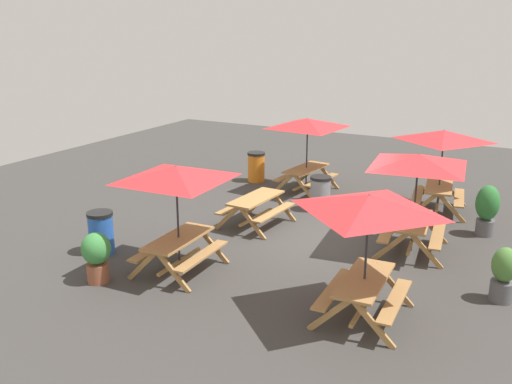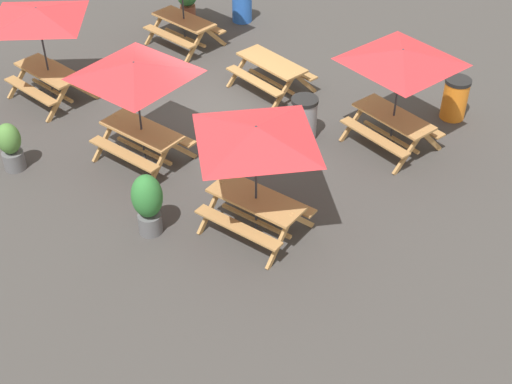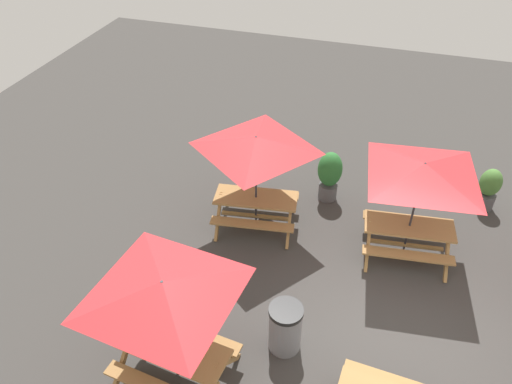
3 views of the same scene
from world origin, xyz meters
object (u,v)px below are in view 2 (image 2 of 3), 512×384
at_px(potted_plant_1, 148,202).
at_px(picnic_table_1, 256,142).
at_px(picnic_table_3, 38,21).
at_px(picnic_table_5, 135,76).
at_px(picnic_table_4, 401,63).
at_px(trash_bin_gray, 304,118).
at_px(potted_plant_2, 10,146).
at_px(trash_bin_orange, 455,98).
at_px(picnic_table_0, 272,69).
at_px(trash_bin_blue, 242,4).

bearing_deg(potted_plant_1, picnic_table_1, 45.98).
height_order(picnic_table_3, picnic_table_5, same).
bearing_deg(picnic_table_5, picnic_table_4, 43.50).
height_order(picnic_table_3, trash_bin_gray, picnic_table_3).
relative_size(picnic_table_1, trash_bin_gray, 2.38).
distance_m(picnic_table_5, potted_plant_2, 3.03).
relative_size(trash_bin_orange, potted_plant_2, 0.91).
relative_size(picnic_table_0, picnic_table_3, 0.81).
xyz_separation_m(trash_bin_blue, trash_bin_gray, (5.24, -3.24, 0.00)).
distance_m(picnic_table_1, picnic_table_3, 6.80).
height_order(trash_bin_gray, potted_plant_2, potted_plant_2).
bearing_deg(potted_plant_1, picnic_table_4, 74.90).
relative_size(picnic_table_1, trash_bin_blue, 2.38).
xyz_separation_m(trash_bin_gray, potted_plant_2, (-3.48, -5.08, 0.07)).
xyz_separation_m(picnic_table_5, potted_plant_1, (1.90, -1.35, -1.28)).
distance_m(picnic_table_0, picnic_table_4, 3.77).
height_order(trash_bin_blue, potted_plant_2, potted_plant_2).
height_order(trash_bin_orange, trash_bin_blue, same).
bearing_deg(trash_bin_orange, picnic_table_0, -152.08).
distance_m(picnic_table_3, trash_bin_orange, 9.51).
relative_size(picnic_table_4, trash_bin_blue, 2.87).
bearing_deg(trash_bin_gray, potted_plant_1, -88.90).
distance_m(picnic_table_1, potted_plant_2, 5.56).
bearing_deg(picnic_table_0, picnic_table_3, -127.05).
distance_m(picnic_table_5, trash_bin_gray, 3.81).
bearing_deg(picnic_table_0, trash_bin_orange, 31.52).
distance_m(picnic_table_0, potted_plant_2, 6.28).
relative_size(picnic_table_3, potted_plant_1, 1.82).
xyz_separation_m(trash_bin_blue, potted_plant_2, (1.76, -8.32, 0.07)).
xyz_separation_m(picnic_table_3, picnic_table_4, (6.90, 4.06, 0.00)).
bearing_deg(picnic_table_5, potted_plant_1, -42.44).
relative_size(potted_plant_1, potted_plant_2, 1.19).
bearing_deg(potted_plant_2, potted_plant_1, 11.62).
relative_size(picnic_table_1, trash_bin_orange, 2.38).
bearing_deg(trash_bin_orange, trash_bin_blue, 178.26).
xyz_separation_m(picnic_table_3, potted_plant_2, (1.87, -2.11, -1.43)).
relative_size(picnic_table_0, picnic_table_5, 0.67).
relative_size(picnic_table_4, picnic_table_5, 1.00).
distance_m(trash_bin_orange, potted_plant_1, 7.59).
bearing_deg(picnic_table_5, trash_bin_gray, 51.74).
relative_size(picnic_table_0, potted_plant_1, 1.47).
bearing_deg(trash_bin_blue, picnic_table_0, -34.12).
bearing_deg(trash_bin_blue, picnic_table_5, -61.22).
height_order(trash_bin_orange, potted_plant_2, potted_plant_2).
height_order(picnic_table_3, trash_bin_orange, picnic_table_3).
height_order(picnic_table_0, trash_bin_gray, trash_bin_gray).
bearing_deg(picnic_table_0, trash_bin_gray, -23.79).
bearing_deg(potted_plant_2, picnic_table_4, 50.79).
bearing_deg(potted_plant_1, picnic_table_3, 165.76).
bearing_deg(trash_bin_blue, potted_plant_1, -54.94).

